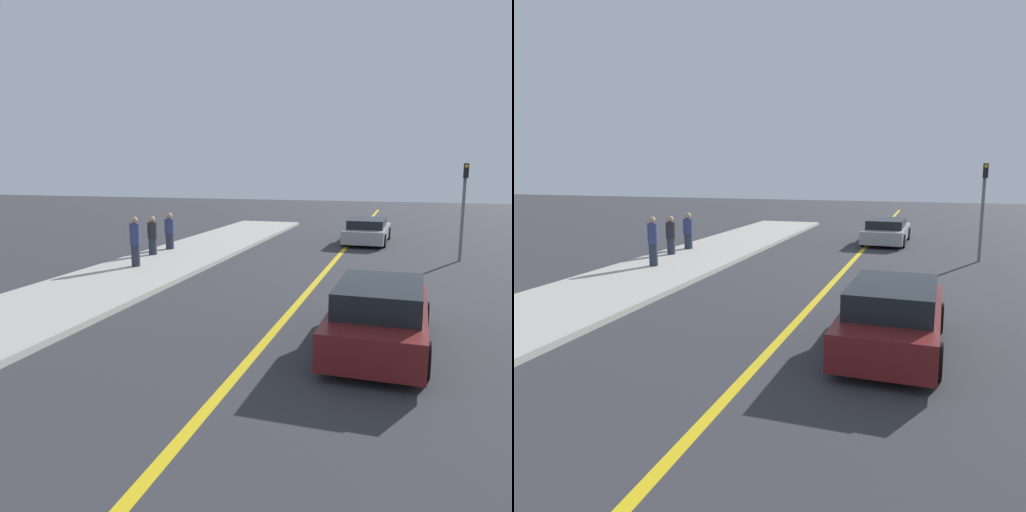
% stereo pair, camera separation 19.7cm
% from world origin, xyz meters
% --- Properties ---
extents(road_center_line, '(0.20, 60.00, 0.01)m').
position_xyz_m(road_center_line, '(0.00, 18.00, 0.00)').
color(road_center_line, gold).
rests_on(road_center_line, ground_plane).
extents(sidewalk_left, '(3.82, 33.95, 0.15)m').
position_xyz_m(sidewalk_left, '(-6.07, 16.97, 0.08)').
color(sidewalk_left, '#ADA89E').
rests_on(sidewalk_left, ground_plane).
extents(car_near_right_lane, '(2.00, 4.39, 1.37)m').
position_xyz_m(car_near_right_lane, '(2.28, 12.08, 0.66)').
color(car_near_right_lane, maroon).
rests_on(car_near_right_lane, ground_plane).
extents(car_ahead_center, '(2.10, 4.78, 1.19)m').
position_xyz_m(car_ahead_center, '(0.78, 27.03, 0.59)').
color(car_ahead_center, '#9E9EA3').
rests_on(car_ahead_center, ground_plane).
extents(pedestrian_near_curb, '(0.36, 0.36, 1.76)m').
position_xyz_m(pedestrian_near_curb, '(-6.49, 17.55, 1.04)').
color(pedestrian_near_curb, '#282D3D').
rests_on(pedestrian_near_curb, sidewalk_left).
extents(pedestrian_mid_group, '(0.38, 0.38, 1.56)m').
position_xyz_m(pedestrian_mid_group, '(-7.13, 19.95, 0.92)').
color(pedestrian_mid_group, '#282D3D').
rests_on(pedestrian_mid_group, sidewalk_left).
extents(pedestrian_far_standing, '(0.41, 0.41, 1.57)m').
position_xyz_m(pedestrian_far_standing, '(-7.15, 21.48, 0.93)').
color(pedestrian_far_standing, '#282D3D').
rests_on(pedestrian_far_standing, sidewalk_left).
extents(traffic_light, '(0.18, 0.40, 3.78)m').
position_xyz_m(traffic_light, '(4.70, 22.91, 2.34)').
color(traffic_light, slate).
rests_on(traffic_light, ground_plane).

